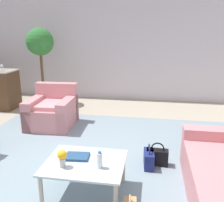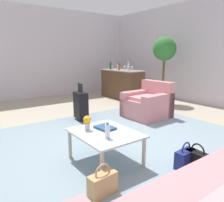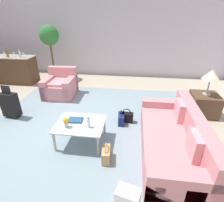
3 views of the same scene
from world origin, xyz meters
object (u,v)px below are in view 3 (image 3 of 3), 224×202
Objects in this scene: wine_glass_left_of_centre at (4,53)px; handbag_tan at (106,154)px; flower_vase at (66,121)px; table_lamp at (211,75)px; handbag_navy at (121,118)px; handbag_black at (126,117)px; wine_glass_rightmost at (23,54)px; wine_glass_right_of_centre at (14,54)px; bar_console at (14,69)px; wine_bottle_clear at (20,54)px; armchair at (61,86)px; water_bottle at (89,123)px; backpack_white at (128,201)px; suitcase_black at (10,104)px; potted_ficus at (50,42)px; coffee_table at (80,126)px; wine_bottle_amber at (7,54)px; side_table at (204,104)px; couch at (175,141)px; coffee_table_book at (75,120)px.

wine_glass_left_of_centre is 5.59m from handbag_tan.
flower_vase is 3.48m from table_lamp.
handbag_black is (0.12, 0.08, 0.00)m from handbag_navy.
wine_glass_rightmost is (0.75, -0.00, 0.00)m from wine_glass_left_of_centre.
bar_console is at bearing 167.90° from wine_glass_right_of_centre.
wine_glass_rightmost is at bearing 130.32° from flower_vase.
wine_glass_rightmost is 0.51× the size of wine_bottle_clear.
wine_glass_rightmost reaches higher than handbag_black.
wine_glass_left_of_centre is at bearing 159.57° from armchair.
armchair is 2.72× the size of handbag_black.
wine_glass_rightmost reaches higher than water_bottle.
suitcase_black is at bearing 146.47° from backpack_white.
handbag_black is 0.18× the size of potted_ficus.
suitcase_black is at bearing -54.42° from wine_glass_left_of_centre.
coffee_table is 4.30m from wine_bottle_clear.
wine_glass_left_of_centre is at bearing 179.75° from wine_glass_rightmost.
water_bottle is 4.89m from bar_console.
handbag_tan is at bearing -54.14° from armchair.
armchair is at bearing -22.95° from bar_console.
handbag_tan is (3.52, -3.48, -0.96)m from wine_glass_rightmost.
wine_glass_right_of_centre is at bearing 24.62° from wine_bottle_amber.
table_lamp is 1.78× the size of handbag_tan.
couch is at bearing -122.12° from side_table.
couch is 3.56× the size of side_table.
suitcase_black is 2.37× the size of handbag_navy.
couch is at bearing -30.13° from wine_bottle_amber.
wine_glass_right_of_centre is (0.19, -0.04, 0.58)m from bar_console.
wine_glass_left_of_centre is at bearing 137.17° from backpack_white.
suitcase_black is (0.94, -2.35, -0.73)m from wine_glass_rightmost.
wine_bottle_amber reaches higher than side_table.
bar_console is at bearing 135.73° from backpack_white.
suitcase_black is (-0.70, -1.47, 0.06)m from armchair.
couch is at bearing -45.76° from handbag_black.
suitcase_black reaches higher than handbag_navy.
flower_vase is 4.23m from wine_glass_rightmost.
wine_glass_rightmost is 0.08× the size of potted_ficus.
potted_ficus reaches higher than wine_glass_right_of_centre.
water_bottle is 2.35m from suitcase_black.
potted_ficus is (-5.00, 2.20, 0.37)m from table_lamp.
handbag_black is at bearing -42.86° from potted_ficus.
coffee_table_book is 4.50m from wine_bottle_amber.
handbag_black is (-1.94, -0.64, -0.93)m from table_lamp.
wine_glass_right_of_centre is (-5.11, 3.16, 0.79)m from couch.
wine_bottle_clear is 5.05m from handbag_tan.
flower_vase is 4.41m from potted_ficus.
wine_glass_left_of_centre is at bearing 140.91° from water_bottle.
suitcase_black is (-4.80, -0.80, -0.70)m from table_lamp.
backpack_white is at bearing -56.00° from water_bottle.
wine_glass_right_of_centre reaches higher than couch.
wine_glass_right_of_centre is at bearing 134.77° from backpack_white.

